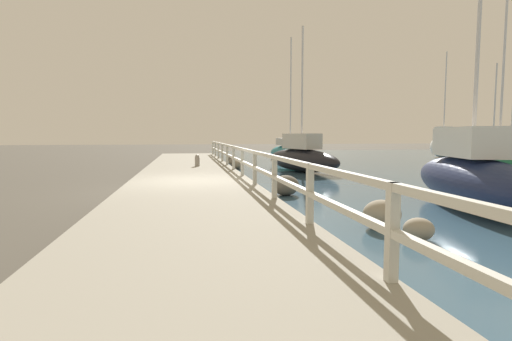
# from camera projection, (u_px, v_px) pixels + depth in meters

# --- Properties ---
(ground_plane) EXTENTS (120.00, 120.00, 0.00)m
(ground_plane) POSITION_uv_depth(u_px,v_px,m) (191.00, 191.00, 12.01)
(ground_plane) COLOR #4C473D
(dock_walkway) EXTENTS (3.67, 36.00, 0.31)m
(dock_walkway) POSITION_uv_depth(u_px,v_px,m) (191.00, 186.00, 12.00)
(dock_walkway) COLOR gray
(dock_walkway) RESTS_ON ground
(railing) EXTENTS (0.10, 32.50, 0.93)m
(railing) POSITION_uv_depth(u_px,v_px,m) (248.00, 159.00, 12.23)
(railing) COLOR beige
(railing) RESTS_ON dock_walkway
(boulder_water_edge) EXTENTS (0.69, 0.62, 0.51)m
(boulder_water_edge) POSITION_uv_depth(u_px,v_px,m) (382.00, 214.00, 7.16)
(boulder_water_edge) COLOR gray
(boulder_water_edge) RESTS_ON ground
(boulder_far_strip) EXTENTS (0.49, 0.44, 0.37)m
(boulder_far_strip) POSITION_uv_depth(u_px,v_px,m) (419.00, 229.00, 6.32)
(boulder_far_strip) COLOR gray
(boulder_far_strip) RESTS_ON ground
(boulder_upstream) EXTENTS (0.50, 0.45, 0.38)m
(boulder_upstream) POSITION_uv_depth(u_px,v_px,m) (233.00, 162.00, 22.16)
(boulder_upstream) COLOR slate
(boulder_upstream) RESTS_ON ground
(boulder_near_dock) EXTENTS (0.62, 0.55, 0.46)m
(boulder_near_dock) POSITION_uv_depth(u_px,v_px,m) (232.00, 158.00, 24.81)
(boulder_near_dock) COLOR slate
(boulder_near_dock) RESTS_ON ground
(boulder_mid_strip) EXTENTS (0.62, 0.56, 0.46)m
(boulder_mid_strip) POSITION_uv_depth(u_px,v_px,m) (238.00, 164.00, 19.69)
(boulder_mid_strip) COLOR gray
(boulder_mid_strip) RESTS_ON ground
(boulder_downstream) EXTENTS (0.75, 0.68, 0.56)m
(boulder_downstream) POSITION_uv_depth(u_px,v_px,m) (286.00, 185.00, 11.06)
(boulder_downstream) COLOR #666056
(boulder_downstream) RESTS_ON ground
(mooring_bollard) EXTENTS (0.21, 0.21, 0.51)m
(mooring_bollard) POSITION_uv_depth(u_px,v_px,m) (197.00, 160.00, 17.42)
(mooring_bollard) COLOR gray
(mooring_bollard) RESTS_ON dock_walkway
(sailboat_green) EXTENTS (1.73, 3.94, 7.75)m
(sailboat_green) POSITION_uv_depth(u_px,v_px,m) (499.00, 156.00, 15.49)
(sailboat_green) COLOR #236B42
(sailboat_green) RESTS_ON water_surface
(sailboat_yellow) EXTENTS (1.68, 3.15, 8.28)m
(sailboat_yellow) POSITION_uv_depth(u_px,v_px,m) (510.00, 146.00, 28.91)
(sailboat_yellow) COLOR gold
(sailboat_yellow) RESTS_ON water_surface
(sailboat_navy) EXTENTS (2.91, 5.79, 6.39)m
(sailboat_navy) POSITION_uv_depth(u_px,v_px,m) (472.00, 176.00, 9.23)
(sailboat_navy) COLOR #192347
(sailboat_navy) RESTS_ON water_surface
(sailboat_teal) EXTENTS (2.60, 4.83, 7.72)m
(sailboat_teal) POSITION_uv_depth(u_px,v_px,m) (290.00, 151.00, 25.38)
(sailboat_teal) COLOR #1E707A
(sailboat_teal) RESTS_ON water_surface
(sailboat_gray) EXTENTS (3.05, 5.67, 5.77)m
(sailboat_gray) POSITION_uv_depth(u_px,v_px,m) (492.00, 153.00, 23.28)
(sailboat_gray) COLOR gray
(sailboat_gray) RESTS_ON water_surface
(sailboat_white) EXTENTS (1.86, 3.33, 7.65)m
(sailboat_white) POSITION_uv_depth(u_px,v_px,m) (443.00, 145.00, 29.28)
(sailboat_white) COLOR white
(sailboat_white) RESTS_ON water_surface
(sailboat_black) EXTENTS (2.75, 5.48, 6.49)m
(sailboat_black) POSITION_uv_depth(u_px,v_px,m) (301.00, 157.00, 18.18)
(sailboat_black) COLOR black
(sailboat_black) RESTS_ON water_surface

